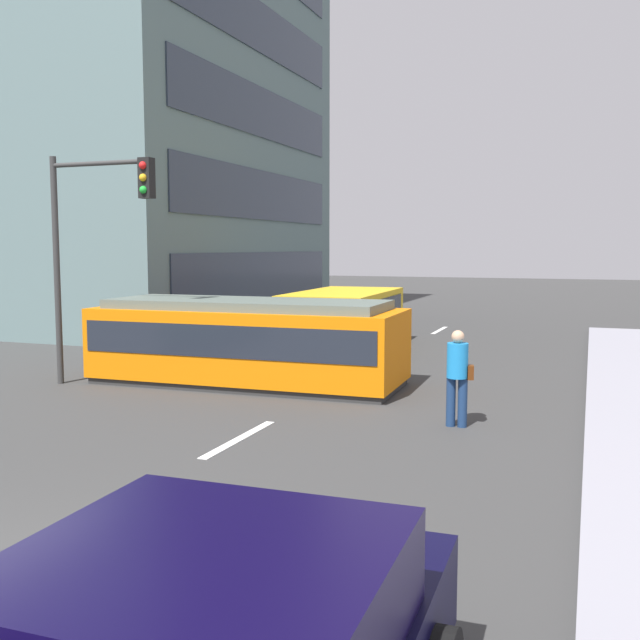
# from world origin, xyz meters

# --- Properties ---
(ground_plane) EXTENTS (120.00, 120.00, 0.00)m
(ground_plane) POSITION_xyz_m (0.00, 10.00, 0.00)
(ground_plane) COLOR #373636
(lane_stripe_1) EXTENTS (0.16, 2.40, 0.01)m
(lane_stripe_1) POSITION_xyz_m (0.00, 2.00, 0.01)
(lane_stripe_1) COLOR silver
(lane_stripe_1) RESTS_ON ground
(lane_stripe_2) EXTENTS (0.16, 2.40, 0.01)m
(lane_stripe_2) POSITION_xyz_m (0.00, 6.00, 0.01)
(lane_stripe_2) COLOR silver
(lane_stripe_2) RESTS_ON ground
(lane_stripe_3) EXTENTS (0.16, 2.40, 0.01)m
(lane_stripe_3) POSITION_xyz_m (0.00, 16.33, 0.01)
(lane_stripe_3) COLOR silver
(lane_stripe_3) RESTS_ON ground
(lane_stripe_4) EXTENTS (0.16, 2.40, 0.01)m
(lane_stripe_4) POSITION_xyz_m (0.00, 22.33, 0.01)
(lane_stripe_4) COLOR silver
(lane_stripe_4) RESTS_ON ground
(corner_building) EXTENTS (14.60, 15.88, 19.20)m
(corner_building) POSITION_xyz_m (-14.37, 22.04, 9.60)
(corner_building) COLOR slate
(corner_building) RESTS_ON ground
(streetcar_tram) EXTENTS (7.02, 2.71, 1.91)m
(streetcar_tram) POSITION_xyz_m (-1.99, 10.33, 0.98)
(streetcar_tram) COLOR orange
(streetcar_tram) RESTS_ON ground
(city_bus) EXTENTS (2.71, 5.43, 1.75)m
(city_bus) POSITION_xyz_m (-1.75, 16.37, 1.01)
(city_bus) COLOR gold
(city_bus) RESTS_ON ground
(pedestrian_crossing) EXTENTS (0.47, 0.36, 1.67)m
(pedestrian_crossing) POSITION_xyz_m (3.13, 8.05, 0.94)
(pedestrian_crossing) COLOR navy
(pedestrian_crossing) RESTS_ON ground
(parked_sedan_mid) EXTENTS (2.03, 4.25, 1.19)m
(parked_sedan_mid) POSITION_xyz_m (-4.86, 14.29, 0.62)
(parked_sedan_mid) COLOR #A52410
(parked_sedan_mid) RESTS_ON ground
(traffic_light_mast) EXTENTS (2.62, 0.33, 5.06)m
(traffic_light_mast) POSITION_xyz_m (-4.96, 8.86, 3.53)
(traffic_light_mast) COLOR #333333
(traffic_light_mast) RESTS_ON ground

